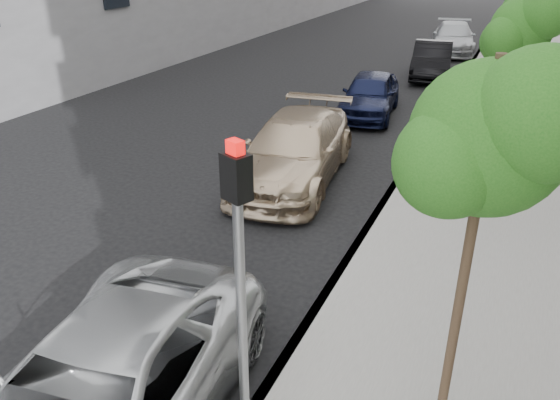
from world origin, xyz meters
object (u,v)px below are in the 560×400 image
Objects in this scene: tree_near at (491,139)px; sedan_rear at (453,38)px; signal_pole at (240,273)px; minivan at (101,398)px; tree_mid at (523,29)px; sedan_blue at (370,94)px; sedan_black at (432,60)px; tree_far at (532,0)px; suv at (294,150)px.

tree_near is 24.35m from sedan_rear.
signal_pole reaches higher than minivan.
tree_mid is 1.23× the size of signal_pole.
sedan_black is (0.84, 6.18, 0.03)m from sedan_blue.
tree_far reaches higher than sedan_blue.
suv reaches higher than sedan_black.
suv is 17.79m from sedan_rear.
tree_far is at bearing 7.50° from sedan_blue.
tree_near is at bearing -90.00° from tree_mid.
tree_far is at bearing -64.40° from sedan_black.
tree_near is 0.85× the size of suv.
tree_far reaches higher than minivan.
sedan_rear is (-3.33, 10.95, -2.83)m from tree_far.
tree_near is 6.50m from tree_mid.
signal_pole is at bearing -93.20° from sedan_black.
minivan is at bearing -112.58° from tree_mid.
sedan_rear is at bearing 106.90° from tree_far.
tree_near is 4.65m from minivan.
sedan_rear reaches higher than sedan_blue.
suv reaches higher than minivan.
tree_mid reaches higher than sedan_rear.
tree_mid reaches higher than sedan_blue.
suv reaches higher than sedan_rear.
tree_near is 1.24× the size of signal_pole.
sedan_rear is (-3.33, 23.95, -2.86)m from tree_near.
minivan is 13.47m from sedan_blue.
sedan_rear is at bearing 100.79° from tree_mid.
sedan_blue is (-2.24, 12.85, -1.60)m from signal_pole.
signal_pole is (-1.93, -0.91, -1.30)m from tree_near.
tree_mid reaches higher than suv.
tree_near reaches higher than sedan_blue.
suv is (-4.34, -6.81, -2.80)m from tree_far.
minivan is at bearing -97.41° from sedan_black.
tree_mid is 5.21m from suv.
tree_far is 0.83× the size of suv.
minivan is 0.99× the size of suv.
tree_near is 1.01× the size of tree_far.
sedan_black is (1.01, 11.94, -0.04)m from suv.
sedan_black is (-3.33, 5.12, -2.84)m from tree_far.
signal_pole is at bearing -97.89° from tree_far.
minivan is (-1.40, -0.60, -1.58)m from signal_pole.
tree_near reaches higher than signal_pole.
tree_far is at bearing 50.66° from suv.
minivan is 7.75m from suv.
suv is at bearing -98.48° from sedan_blue.
tree_near is at bearing -90.00° from tree_far.
tree_far is at bearing 90.00° from tree_mid.
sedan_black is at bearing 75.51° from sedan_blue.
sedan_black is at bearing 123.00° from tree_far.
tree_mid is 0.87× the size of sedan_rear.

